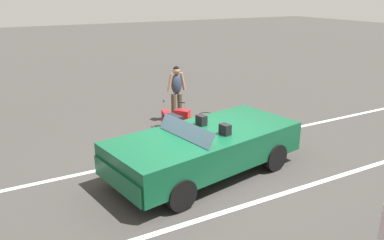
{
  "coord_description": "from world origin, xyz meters",
  "views": [
    {
      "loc": [
        3.77,
        6.33,
        3.69
      ],
      "look_at": [
        -0.39,
        -1.29,
        0.75
      ],
      "focal_mm": 35.7,
      "sensor_mm": 36.0,
      "label": 1
    }
  ],
  "objects_px": {
    "convertible_car": "(197,150)",
    "duffel_bag": "(206,120)",
    "traveler_person": "(177,90)",
    "suitcase_small_carryon": "(166,119)",
    "suitcase_medium_bright": "(182,121)",
    "suitcase_large_black": "(173,130)"
  },
  "relations": [
    {
      "from": "duffel_bag",
      "to": "traveler_person",
      "type": "bearing_deg",
      "value": -54.99
    },
    {
      "from": "suitcase_medium_bright",
      "to": "suitcase_small_carryon",
      "type": "xyz_separation_m",
      "value": [
        0.27,
        -0.46,
        -0.06
      ]
    },
    {
      "from": "suitcase_large_black",
      "to": "duffel_bag",
      "type": "relative_size",
      "value": 1.06
    },
    {
      "from": "suitcase_medium_bright",
      "to": "duffel_bag",
      "type": "relative_size",
      "value": 1.24
    },
    {
      "from": "suitcase_large_black",
      "to": "suitcase_medium_bright",
      "type": "relative_size",
      "value": 0.86
    },
    {
      "from": "suitcase_large_black",
      "to": "traveler_person",
      "type": "distance_m",
      "value": 1.88
    },
    {
      "from": "suitcase_medium_bright",
      "to": "traveler_person",
      "type": "bearing_deg",
      "value": 30.0
    },
    {
      "from": "suitcase_large_black",
      "to": "convertible_car",
      "type": "bearing_deg",
      "value": 67.97
    },
    {
      "from": "duffel_bag",
      "to": "suitcase_large_black",
      "type": "bearing_deg",
      "value": 28.9
    },
    {
      "from": "duffel_bag",
      "to": "traveler_person",
      "type": "xyz_separation_m",
      "value": [
        0.54,
        -0.77,
        0.77
      ]
    },
    {
      "from": "convertible_car",
      "to": "traveler_person",
      "type": "xyz_separation_m",
      "value": [
        -1.24,
        -3.45,
        0.34
      ]
    },
    {
      "from": "convertible_car",
      "to": "suitcase_large_black",
      "type": "height_order",
      "value": "convertible_car"
    },
    {
      "from": "duffel_bag",
      "to": "traveler_person",
      "type": "relative_size",
      "value": 0.42
    },
    {
      "from": "suitcase_medium_bright",
      "to": "suitcase_small_carryon",
      "type": "bearing_deg",
      "value": 77.57
    },
    {
      "from": "convertible_car",
      "to": "suitcase_small_carryon",
      "type": "bearing_deg",
      "value": -113.13
    },
    {
      "from": "suitcase_small_carryon",
      "to": "convertible_car",
      "type": "bearing_deg",
      "value": -89.74
    },
    {
      "from": "traveler_person",
      "to": "duffel_bag",
      "type": "bearing_deg",
      "value": 34.77
    },
    {
      "from": "duffel_bag",
      "to": "convertible_car",
      "type": "bearing_deg",
      "value": 56.39
    },
    {
      "from": "suitcase_medium_bright",
      "to": "duffel_bag",
      "type": "height_order",
      "value": "suitcase_medium_bright"
    },
    {
      "from": "convertible_car",
      "to": "duffel_bag",
      "type": "distance_m",
      "value": 3.24
    },
    {
      "from": "suitcase_small_carryon",
      "to": "traveler_person",
      "type": "distance_m",
      "value": 0.98
    },
    {
      "from": "convertible_car",
      "to": "suitcase_large_black",
      "type": "relative_size",
      "value": 5.92
    }
  ]
}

